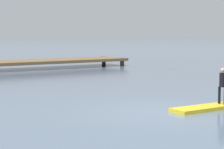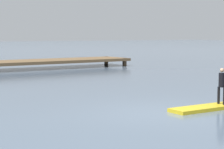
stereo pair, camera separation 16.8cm
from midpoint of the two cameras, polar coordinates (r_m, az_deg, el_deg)
The scene contains 4 objects.
ground_plane at distance 11.58m, azimuth 7.27°, elevation -5.07°, with size 240.00×240.00×0.00m, color slate.
paddleboard_near at distance 12.59m, azimuth 14.88°, elevation -4.13°, with size 3.50×0.75×0.10m.
paddler_child_solo at distance 12.50m, azimuth 15.02°, elevation -1.28°, with size 0.19×0.38×1.05m.
floating_dock at distance 26.35m, azimuth -9.88°, elevation 1.71°, with size 12.26×2.82×0.53m.
Camera 2 is at (-7.49, -8.56, 2.09)m, focal length 67.70 mm.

